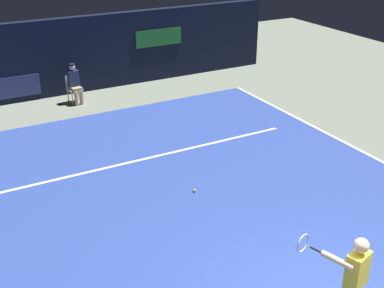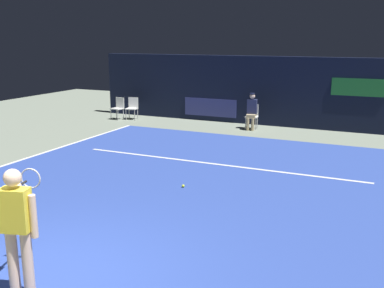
{
  "view_description": "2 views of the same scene",
  "coord_description": "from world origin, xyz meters",
  "views": [
    {
      "loc": [
        -4.8,
        -4.29,
        5.89
      ],
      "look_at": [
        0.32,
        5.1,
        0.91
      ],
      "focal_mm": 47.6,
      "sensor_mm": 36.0,
      "label": 1
    },
    {
      "loc": [
        4.27,
        -4.22,
        3.3
      ],
      "look_at": [
        -0.14,
        5.4,
        0.8
      ],
      "focal_mm": 42.57,
      "sensor_mm": 36.0,
      "label": 2
    }
  ],
  "objects": [
    {
      "name": "back_wall",
      "position": [
        -0.0,
        12.6,
        1.3
      ],
      "size": [
        14.72,
        0.33,
        2.6
      ],
      "color": "black",
      "rests_on": "ground"
    },
    {
      "name": "line_judge_on_chair",
      "position": [
        -0.56,
        11.52,
        0.69
      ],
      "size": [
        0.49,
        0.56,
        1.32
      ],
      "color": "white",
      "rests_on": "ground"
    },
    {
      "name": "ground_plane",
      "position": [
        0.0,
        4.61,
        0.0
      ],
      "size": [
        29.75,
        29.75,
        0.0
      ],
      "primitive_type": "plane",
      "color": "gray"
    },
    {
      "name": "line_service",
      "position": [
        0.0,
        6.57,
        0.01
      ],
      "size": [
        7.86,
        0.1,
        0.01
      ],
      "primitive_type": "cube",
      "color": "white",
      "rests_on": "court_surface"
    },
    {
      "name": "court_surface",
      "position": [
        0.0,
        4.61,
        0.01
      ],
      "size": [
        10.07,
        11.22,
        0.01
      ],
      "primitive_type": "cube",
      "color": "#2D479E",
      "rests_on": "ground"
    },
    {
      "name": "tennis_player",
      "position": [
        0.05,
        -0.28,
        0.99
      ],
      "size": [
        0.82,
        0.92,
        1.73
      ],
      "color": "beige",
      "rests_on": "ground"
    },
    {
      "name": "line_sideline_left",
      "position": [
        4.99,
        4.61,
        0.01
      ],
      "size": [
        0.1,
        11.22,
        0.01
      ],
      "primitive_type": "cube",
      "color": "white",
      "rests_on": "court_surface"
    },
    {
      "name": "tennis_ball",
      "position": [
        0.05,
        4.5,
        0.05
      ],
      "size": [
        0.07,
        0.07,
        0.07
      ],
      "primitive_type": "sphere",
      "color": "#CCE033",
      "rests_on": "court_surface"
    }
  ]
}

